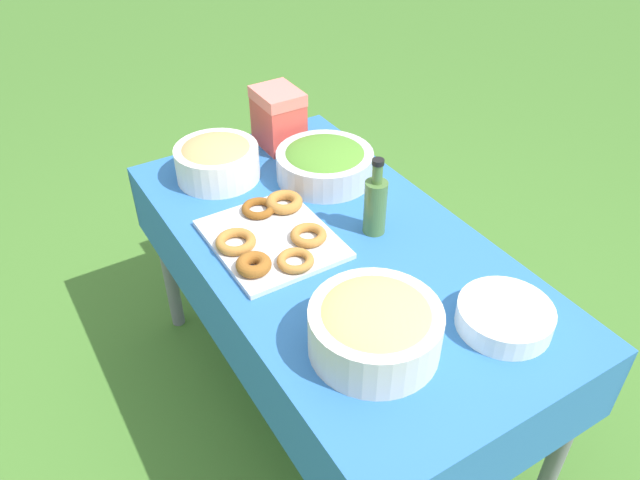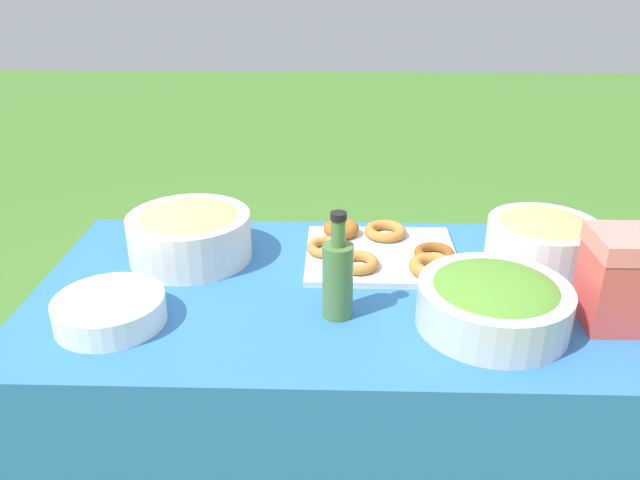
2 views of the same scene
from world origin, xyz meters
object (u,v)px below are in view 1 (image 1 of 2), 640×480
Objects in this scene: plate_stack at (505,317)px; olive_oil_bottle at (375,204)px; pasta_bowl at (375,326)px; donut_platter at (272,236)px; salad_bowl at (325,162)px; cooler_box at (278,118)px; bread_bowl at (217,159)px.

plate_stack is 0.97× the size of olive_oil_bottle.
donut_platter is (0.49, 0.01, -0.05)m from pasta_bowl.
pasta_bowl is 0.33m from plate_stack.
salad_bowl is 0.77m from pasta_bowl.
bread_bowl is at bearing 108.12° from cooler_box.
bread_bowl is (1.00, 0.31, 0.04)m from plate_stack.
pasta_bowl is 0.49m from donut_platter.
plate_stack is 1.09m from cooler_box.
donut_platter is 1.68× the size of plate_stack.
plate_stack is (-0.81, -0.01, -0.03)m from salad_bowl.
pasta_bowl is (-0.71, 0.30, 0.01)m from salad_bowl.
cooler_box is (1.09, 0.03, 0.08)m from plate_stack.
salad_bowl reaches higher than plate_stack.
olive_oil_bottle is 0.58m from bread_bowl.
salad_bowl is 1.16× the size of bread_bowl.
salad_bowl reaches higher than donut_platter.
donut_platter is at bearing 68.24° from olive_oil_bottle.
plate_stack is 0.86× the size of bread_bowl.
salad_bowl is at bearing -176.06° from cooler_box.
olive_oil_bottle is (0.48, 0.04, 0.06)m from plate_stack.
salad_bowl is 0.38m from donut_platter.
olive_oil_bottle reaches higher than donut_platter.
pasta_bowl is 0.89m from bread_bowl.
cooler_box is at bearing 3.94° from salad_bowl.
salad_bowl is at bearing 0.88° from plate_stack.
donut_platter is at bearing 1.24° from pasta_bowl.
olive_oil_bottle reaches higher than pasta_bowl.
bread_bowl is (0.19, 0.30, 0.01)m from salad_bowl.
cooler_box reaches higher than donut_platter.
pasta_bowl is 1.49× the size of cooler_box.
plate_stack is at bearing -179.12° from salad_bowl.
cooler_box reaches higher than salad_bowl.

